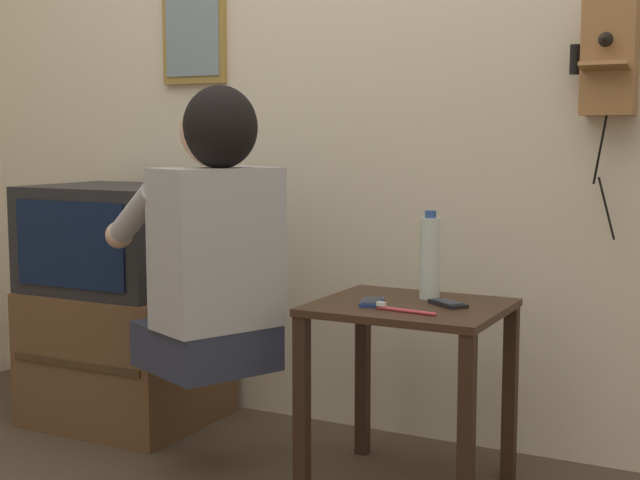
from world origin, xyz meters
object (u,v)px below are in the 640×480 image
at_px(wall_phone_antique, 609,51).
at_px(cell_phone_spare, 448,303).
at_px(cell_phone_held, 372,302).
at_px(television, 116,238).
at_px(toothbrush, 402,310).
at_px(framed_picture, 194,30).
at_px(water_bottle, 430,257).
at_px(person, 212,237).

relative_size(wall_phone_antique, cell_phone_spare, 5.86).
height_order(cell_phone_held, cell_phone_spare, same).
relative_size(television, cell_phone_spare, 4.31).
bearing_deg(toothbrush, cell_phone_spare, -21.96).
bearing_deg(framed_picture, wall_phone_antique, -1.63).
relative_size(framed_picture, water_bottle, 1.53).
relative_size(wall_phone_antique, cell_phone_held, 5.83).
height_order(television, framed_picture, framed_picture).
bearing_deg(water_bottle, person, -153.58).
distance_m(person, framed_picture, 1.07).
bearing_deg(framed_picture, water_bottle, -17.09).
relative_size(person, wall_phone_antique, 1.09).
distance_m(television, water_bottle, 1.23).
height_order(person, wall_phone_antique, wall_phone_antique).
relative_size(wall_phone_antique, toothbrush, 4.26).
bearing_deg(cell_phone_spare, cell_phone_held, 148.54).
height_order(framed_picture, cell_phone_spare, framed_picture).
xyz_separation_m(framed_picture, cell_phone_spare, (1.18, -0.42, -0.89)).
bearing_deg(wall_phone_antique, cell_phone_held, -141.21).
distance_m(television, wall_phone_antique, 1.82).
bearing_deg(cell_phone_held, framed_picture, 136.18).
xyz_separation_m(water_bottle, toothbrush, (0.01, -0.23, -0.12)).
bearing_deg(cell_phone_spare, wall_phone_antique, -7.64).
height_order(person, cell_phone_spare, person).
bearing_deg(toothbrush, television, 84.34).
bearing_deg(framed_picture, television, -114.72).
xyz_separation_m(person, water_bottle, (0.59, 0.29, -0.06)).
distance_m(television, cell_phone_spare, 1.33).
distance_m(framed_picture, toothbrush, 1.52).
xyz_separation_m(wall_phone_antique, toothbrush, (-0.45, -0.53, -0.74)).
relative_size(cell_phone_held, cell_phone_spare, 1.00).
relative_size(wall_phone_antique, water_bottle, 2.96).
height_order(wall_phone_antique, framed_picture, framed_picture).
height_order(wall_phone_antique, cell_phone_spare, wall_phone_antique).
distance_m(person, toothbrush, 0.62).
relative_size(television, toothbrush, 3.14).
bearing_deg(cell_phone_held, water_bottle, 38.13).
bearing_deg(framed_picture, cell_phone_held, -27.19).
bearing_deg(cell_phone_spare, television, 121.78).
bearing_deg(framed_picture, person, -51.34).
xyz_separation_m(person, toothbrush, (0.60, 0.06, -0.18)).
xyz_separation_m(television, framed_picture, (0.14, 0.31, 0.78)).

